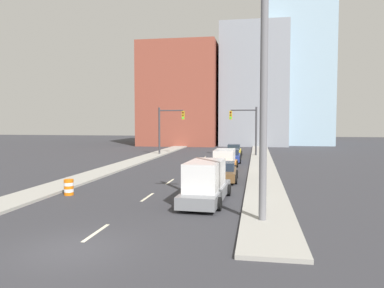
{
  "coord_description": "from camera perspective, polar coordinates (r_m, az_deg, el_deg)",
  "views": [
    {
      "loc": [
        6.22,
        -11.68,
        4.39
      ],
      "look_at": [
        0.02,
        24.12,
        2.2
      ],
      "focal_mm": 35.0,
      "sensor_mm": 36.0,
      "label": 1
    }
  ],
  "objects": [
    {
      "name": "lane_stripe_at_9m",
      "position": [
        22.08,
        -6.8,
        -8.03
      ],
      "size": [
        0.16,
        2.4,
        0.01
      ],
      "primitive_type": "cube",
      "color": "beige",
      "rests_on": "ground"
    },
    {
      "name": "lane_stripe_at_2m",
      "position": [
        15.65,
        -14.4,
        -12.94
      ],
      "size": [
        0.16,
        2.4,
        0.01
      ],
      "primitive_type": "cube",
      "color": "beige",
      "rests_on": "ground"
    },
    {
      "name": "box_truck_gray",
      "position": [
        20.36,
        2.07,
        -5.94
      ],
      "size": [
        2.44,
        6.23,
        2.28
      ],
      "rotation": [
        0.0,
        0.0,
        -0.05
      ],
      "color": "slate",
      "rests_on": "ground"
    },
    {
      "name": "lane_stripe_at_21m",
      "position": [
        34.01,
        -0.79,
        -3.96
      ],
      "size": [
        0.16,
        2.4,
        0.01
      ],
      "primitive_type": "cube",
      "color": "beige",
      "rests_on": "ground"
    },
    {
      "name": "building_brick_left",
      "position": [
        72.63,
        -1.43,
        7.32
      ],
      "size": [
        14.0,
        16.0,
        18.59
      ],
      "color": "brown",
      "rests_on": "ground"
    },
    {
      "name": "sidewalk_left",
      "position": [
        57.97,
        -3.16,
        -0.82
      ],
      "size": [
        2.42,
        89.32,
        0.16
      ],
      "color": "#9E9B93",
      "rests_on": "ground"
    },
    {
      "name": "ground_plane",
      "position": [
        13.94,
        -17.89,
        -15.08
      ],
      "size": [
        200.0,
        200.0,
        0.0
      ],
      "primitive_type": "plane",
      "color": "#333338"
    },
    {
      "name": "sedan_blue",
      "position": [
        40.77,
        6.07,
        -1.84
      ],
      "size": [
        2.16,
        4.77,
        1.4
      ],
      "rotation": [
        0.0,
        0.0,
        0.03
      ],
      "color": "navy",
      "rests_on": "ground"
    },
    {
      "name": "traffic_signal_left",
      "position": [
        49.02,
        -3.94,
        2.94
      ],
      "size": [
        3.49,
        0.35,
        6.22
      ],
      "color": "#38383D",
      "rests_on": "ground"
    },
    {
      "name": "box_truck_orange",
      "position": [
        34.09,
        5.01,
        -2.46
      ],
      "size": [
        2.27,
        6.0,
        1.86
      ],
      "rotation": [
        0.0,
        0.0,
        0.0
      ],
      "color": "orange",
      "rests_on": "ground"
    },
    {
      "name": "building_office_center",
      "position": [
        75.35,
        9.43,
        8.34
      ],
      "size": [
        12.0,
        20.0,
        21.75
      ],
      "color": "gray",
      "rests_on": "ground"
    },
    {
      "name": "sedan_brown",
      "position": [
        27.85,
        4.81,
        -4.3
      ],
      "size": [
        2.2,
        4.46,
        1.39
      ],
      "rotation": [
        0.0,
        0.0,
        0.03
      ],
      "color": "brown",
      "rests_on": "ground"
    },
    {
      "name": "lane_stripe_at_33m",
      "position": [
        45.65,
        1.95,
        -2.07
      ],
      "size": [
        0.16,
        2.4,
        0.01
      ],
      "primitive_type": "cube",
      "color": "beige",
      "rests_on": "ground"
    },
    {
      "name": "building_glass_right",
      "position": [
        80.07,
        15.21,
        10.74
      ],
      "size": [
        13.0,
        20.0,
        29.42
      ],
      "color": "#99B7CC",
      "rests_on": "ground"
    },
    {
      "name": "traffic_signal_right",
      "position": [
        47.62,
        8.62,
        2.9
      ],
      "size": [
        3.49,
        0.35,
        6.22
      ],
      "color": "#38383D",
      "rests_on": "ground"
    },
    {
      "name": "lane_stripe_at_28m",
      "position": [
        40.03,
        0.83,
        -2.84
      ],
      "size": [
        0.16,
        2.4,
        0.01
      ],
      "primitive_type": "cube",
      "color": "beige",
      "rests_on": "ground"
    },
    {
      "name": "utility_pole_right_near",
      "position": [
        16.24,
        10.87,
        7.65
      ],
      "size": [
        1.6,
        0.32,
        10.94
      ],
      "color": "slate",
      "rests_on": "ground"
    },
    {
      "name": "sidewalk_right",
      "position": [
        56.5,
        10.36,
        -0.98
      ],
      "size": [
        2.42,
        89.32,
        0.16
      ],
      "color": "#9E9B93",
      "rests_on": "ground"
    },
    {
      "name": "lane_stripe_at_15m",
      "position": [
        27.52,
        -3.38,
        -5.73
      ],
      "size": [
        0.16,
        2.4,
        0.01
      ],
      "primitive_type": "cube",
      "color": "beige",
      "rests_on": "ground"
    },
    {
      "name": "traffic_barrel",
      "position": [
        23.61,
        -18.27,
        -6.27
      ],
      "size": [
        0.56,
        0.56,
        0.95
      ],
      "color": "orange",
      "rests_on": "ground"
    },
    {
      "name": "sedan_yellow",
      "position": [
        47.39,
        6.41,
        -1.06
      ],
      "size": [
        2.04,
        4.41,
        1.51
      ],
      "rotation": [
        0.0,
        0.0,
        0.01
      ],
      "color": "gold",
      "rests_on": "ground"
    }
  ]
}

